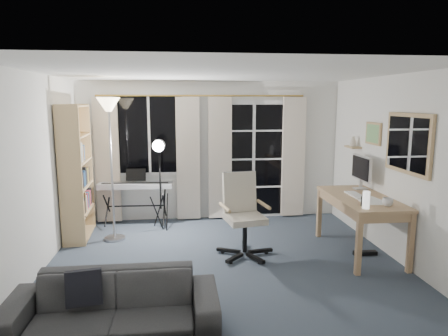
{
  "coord_description": "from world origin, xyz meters",
  "views": [
    {
      "loc": [
        -0.55,
        -4.9,
        2.06
      ],
      "look_at": [
        0.04,
        0.35,
        1.17
      ],
      "focal_mm": 32.0,
      "sensor_mm": 36.0,
      "label": 1
    }
  ],
  "objects_px": {
    "mug": "(388,201)",
    "sofa": "(113,297)",
    "torchiere_lamp": "(109,126)",
    "keyboard_piano": "(135,186)",
    "desk": "(361,204)",
    "bookshelf": "(74,176)",
    "office_chair": "(242,207)",
    "studio_light": "(159,156)",
    "monitor": "(361,169)"
  },
  "relations": [
    {
      "from": "bookshelf",
      "to": "office_chair",
      "type": "bearing_deg",
      "value": -23.95
    },
    {
      "from": "mug",
      "to": "studio_light",
      "type": "bearing_deg",
      "value": 147.55
    },
    {
      "from": "keyboard_piano",
      "to": "studio_light",
      "type": "bearing_deg",
      "value": -33.11
    },
    {
      "from": "monitor",
      "to": "mug",
      "type": "distance_m",
      "value": 0.98
    },
    {
      "from": "bookshelf",
      "to": "keyboard_piano",
      "type": "xyz_separation_m",
      "value": [
        0.84,
        0.51,
        -0.29
      ]
    },
    {
      "from": "torchiere_lamp",
      "to": "office_chair",
      "type": "xyz_separation_m",
      "value": [
        1.82,
        -0.75,
        -1.05
      ]
    },
    {
      "from": "studio_light",
      "to": "sofa",
      "type": "bearing_deg",
      "value": -89.92
    },
    {
      "from": "bookshelf",
      "to": "mug",
      "type": "distance_m",
      "value": 4.4
    },
    {
      "from": "sofa",
      "to": "torchiere_lamp",
      "type": "bearing_deg",
      "value": 98.65
    },
    {
      "from": "torchiere_lamp",
      "to": "keyboard_piano",
      "type": "relative_size",
      "value": 1.72
    },
    {
      "from": "office_chair",
      "to": "desk",
      "type": "height_order",
      "value": "office_chair"
    },
    {
      "from": "torchiere_lamp",
      "to": "sofa",
      "type": "xyz_separation_m",
      "value": [
        0.39,
        -2.56,
        -1.34
      ]
    },
    {
      "from": "desk",
      "to": "mug",
      "type": "relative_size",
      "value": 11.44
    },
    {
      "from": "office_chair",
      "to": "sofa",
      "type": "xyz_separation_m",
      "value": [
        -1.43,
        -1.81,
        -0.29
      ]
    },
    {
      "from": "bookshelf",
      "to": "studio_light",
      "type": "bearing_deg",
      "value": 6.83
    },
    {
      "from": "bookshelf",
      "to": "studio_light",
      "type": "relative_size",
      "value": 1.34
    },
    {
      "from": "torchiere_lamp",
      "to": "mug",
      "type": "distance_m",
      "value": 3.89
    },
    {
      "from": "studio_light",
      "to": "desk",
      "type": "height_order",
      "value": "studio_light"
    },
    {
      "from": "keyboard_piano",
      "to": "studio_light",
      "type": "xyz_separation_m",
      "value": [
        0.42,
        -0.29,
        0.54
      ]
    },
    {
      "from": "mug",
      "to": "desk",
      "type": "bearing_deg",
      "value": 101.31
    },
    {
      "from": "bookshelf",
      "to": "desk",
      "type": "height_order",
      "value": "bookshelf"
    },
    {
      "from": "keyboard_piano",
      "to": "studio_light",
      "type": "relative_size",
      "value": 0.82
    },
    {
      "from": "sofa",
      "to": "monitor",
      "type": "bearing_deg",
      "value": 32.95
    },
    {
      "from": "desk",
      "to": "keyboard_piano",
      "type": "bearing_deg",
      "value": 153.65
    },
    {
      "from": "studio_light",
      "to": "monitor",
      "type": "bearing_deg",
      "value": -10.64
    },
    {
      "from": "bookshelf",
      "to": "keyboard_piano",
      "type": "bearing_deg",
      "value": 28.27
    },
    {
      "from": "keyboard_piano",
      "to": "desk",
      "type": "bearing_deg",
      "value": -24.74
    },
    {
      "from": "mug",
      "to": "sofa",
      "type": "distance_m",
      "value": 3.37
    },
    {
      "from": "monitor",
      "to": "studio_light",
      "type": "bearing_deg",
      "value": 164.25
    },
    {
      "from": "monitor",
      "to": "mug",
      "type": "height_order",
      "value": "monitor"
    },
    {
      "from": "mug",
      "to": "monitor",
      "type": "bearing_deg",
      "value": 84.21
    },
    {
      "from": "bookshelf",
      "to": "mug",
      "type": "bearing_deg",
      "value": -24.15
    },
    {
      "from": "bookshelf",
      "to": "office_chair",
      "type": "height_order",
      "value": "bookshelf"
    },
    {
      "from": "keyboard_piano",
      "to": "sofa",
      "type": "xyz_separation_m",
      "value": [
        0.13,
        -3.25,
        -0.31
      ]
    },
    {
      "from": "keyboard_piano",
      "to": "desk",
      "type": "relative_size",
      "value": 0.83
    },
    {
      "from": "mug",
      "to": "sofa",
      "type": "bearing_deg",
      "value": -159.97
    },
    {
      "from": "office_chair",
      "to": "monitor",
      "type": "relative_size",
      "value": 1.96
    },
    {
      "from": "office_chair",
      "to": "keyboard_piano",
      "type": "bearing_deg",
      "value": 127.36
    },
    {
      "from": "monitor",
      "to": "keyboard_piano",
      "type": "bearing_deg",
      "value": 161.58
    },
    {
      "from": "bookshelf",
      "to": "keyboard_piano",
      "type": "height_order",
      "value": "bookshelf"
    },
    {
      "from": "bookshelf",
      "to": "keyboard_piano",
      "type": "distance_m",
      "value": 1.03
    },
    {
      "from": "office_chair",
      "to": "sofa",
      "type": "height_order",
      "value": "office_chair"
    },
    {
      "from": "bookshelf",
      "to": "monitor",
      "type": "bearing_deg",
      "value": -11.64
    },
    {
      "from": "keyboard_piano",
      "to": "monitor",
      "type": "bearing_deg",
      "value": -16.8
    },
    {
      "from": "torchiere_lamp",
      "to": "sofa",
      "type": "bearing_deg",
      "value": -81.37
    },
    {
      "from": "desk",
      "to": "sofa",
      "type": "relative_size",
      "value": 0.8
    },
    {
      "from": "bookshelf",
      "to": "monitor",
      "type": "distance_m",
      "value": 4.25
    },
    {
      "from": "sofa",
      "to": "desk",
      "type": "bearing_deg",
      "value": 28.44
    },
    {
      "from": "bookshelf",
      "to": "office_chair",
      "type": "xyz_separation_m",
      "value": [
        2.4,
        -0.92,
        -0.3
      ]
    },
    {
      "from": "studio_light",
      "to": "bookshelf",
      "type": "bearing_deg",
      "value": -164.58
    }
  ]
}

